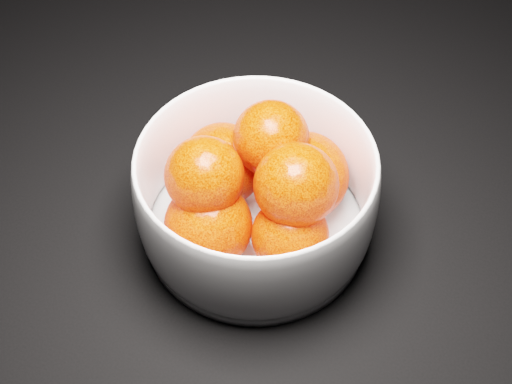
% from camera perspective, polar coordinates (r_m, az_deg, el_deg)
% --- Properties ---
extents(ground, '(3.00, 3.00, 0.00)m').
position_cam_1_polar(ground, '(0.58, -5.69, -11.51)').
color(ground, black).
rests_on(ground, ground).
extents(bowl, '(0.20, 0.20, 0.10)m').
position_cam_1_polar(bowl, '(0.60, 0.00, -0.31)').
color(bowl, white).
rests_on(bowl, ground).
extents(orange_pile, '(0.16, 0.16, 0.11)m').
position_cam_1_polar(orange_pile, '(0.59, 0.10, 0.56)').
color(orange_pile, '#F2300A').
rests_on(orange_pile, bowl).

